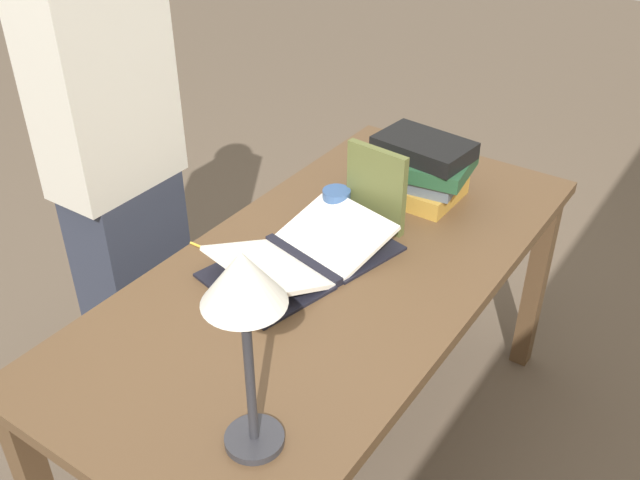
{
  "coord_description": "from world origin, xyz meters",
  "views": [
    {
      "loc": [
        1.25,
        0.81,
        1.79
      ],
      "look_at": [
        0.02,
        -0.03,
        0.81
      ],
      "focal_mm": 40.0,
      "sensor_mm": 36.0,
      "label": 1
    }
  ],
  "objects": [
    {
      "name": "ground_plane",
      "position": [
        0.0,
        0.0,
        0.0
      ],
      "size": [
        12.0,
        12.0,
        0.0
      ],
      "primitive_type": "plane",
      "color": "brown"
    },
    {
      "name": "reading_desk",
      "position": [
        0.0,
        0.0,
        0.64
      ],
      "size": [
        1.6,
        0.76,
        0.73
      ],
      "color": "brown",
      "rests_on": "ground_plane"
    },
    {
      "name": "open_book",
      "position": [
        0.03,
        -0.07,
        0.75
      ],
      "size": [
        0.54,
        0.39,
        0.08
      ],
      "rotation": [
        0.0,
        0.0,
        -0.23
      ],
      "color": "black",
      "rests_on": "reading_desk"
    },
    {
      "name": "book_stack_tall",
      "position": [
        -0.45,
        0.01,
        0.82
      ],
      "size": [
        0.25,
        0.3,
        0.19
      ],
      "color": "#BC8933",
      "rests_on": "reading_desk"
    },
    {
      "name": "book_standing_upright",
      "position": [
        -0.23,
        -0.02,
        0.84
      ],
      "size": [
        0.04,
        0.19,
        0.24
      ],
      "rotation": [
        0.0,
        0.0,
        -0.09
      ],
      "color": "brown",
      "rests_on": "reading_desk"
    },
    {
      "name": "reading_lamp",
      "position": [
        0.57,
        0.19,
        1.07
      ],
      "size": [
        0.15,
        0.15,
        0.44
      ],
      "color": "#2D2D33",
      "rests_on": "reading_desk"
    },
    {
      "name": "coffee_mug",
      "position": [
        -0.2,
        -0.12,
        0.77
      ],
      "size": [
        0.08,
        0.11,
        0.09
      ],
      "rotation": [
        0.0,
        0.0,
        1.41
      ],
      "color": "#335184",
      "rests_on": "reading_desk"
    },
    {
      "name": "pencil",
      "position": [
        0.13,
        -0.29,
        0.73
      ],
      "size": [
        0.01,
        0.16,
        0.01
      ],
      "rotation": [
        0.0,
        0.0,
        0.02
      ],
      "color": "gold",
      "rests_on": "reading_desk"
    },
    {
      "name": "person_reader",
      "position": [
        0.1,
        -0.67,
        0.84
      ],
      "size": [
        0.36,
        0.23,
        1.69
      ],
      "rotation": [
        0.0,
        0.0,
        3.14
      ],
      "color": "#2D3342",
      "rests_on": "ground_plane"
    }
  ]
}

